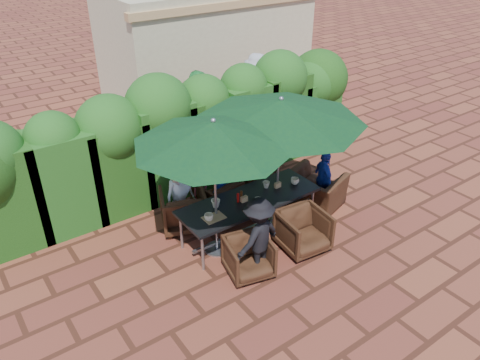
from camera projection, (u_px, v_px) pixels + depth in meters
ground at (251, 237)px, 8.45m from camera, size 80.00×80.00×0.00m
dining_table at (250, 203)px, 8.20m from camera, size 2.59×0.90×0.75m
umbrella_left at (214, 133)px, 7.03m from camera, size 2.56×2.56×2.46m
umbrella_right at (281, 110)px, 7.83m from camera, size 2.92×2.92×2.46m
chair_far_left at (183, 208)px, 8.54m from camera, size 1.03×1.00×0.83m
chair_far_mid at (217, 194)px, 8.98m from camera, size 0.85×0.81×0.77m
chair_far_right at (259, 179)px, 9.52m from camera, size 0.88×0.85×0.73m
chair_near_left at (249, 256)px, 7.44m from camera, size 0.82×0.79×0.71m
chair_near_right at (304, 229)px, 7.99m from camera, size 0.84×0.80×0.79m
chair_end_right at (315, 184)px, 9.17m from camera, size 0.96×1.20×0.91m
adult_far_left at (179, 194)px, 8.53m from camera, size 0.69×0.49×1.26m
adult_far_mid at (221, 180)px, 8.81m from camera, size 0.60×0.54×1.41m
adult_far_right at (254, 171)px, 9.28m from camera, size 0.67×0.51×1.24m
adult_near_left at (258, 237)px, 7.33m from camera, size 0.94×0.56×1.37m
adult_end_right at (324, 179)px, 9.09m from camera, size 0.57×0.77×1.17m
child_left at (200, 192)px, 8.93m from camera, size 0.34×0.28×0.90m
child_right at (235, 186)px, 9.20m from camera, size 0.32×0.28×0.81m
pedestrian_a at (199, 105)px, 11.68m from camera, size 1.76×1.05×1.78m
pedestrian_b at (230, 99)px, 12.33m from camera, size 0.81×0.54×1.60m
pedestrian_c at (256, 88)px, 12.65m from camera, size 1.14×1.29×1.87m
cup_a at (209, 217)px, 7.58m from camera, size 0.15×0.15×0.12m
cup_b at (216, 203)px, 7.91m from camera, size 0.16×0.16×0.15m
cup_c at (258, 201)px, 7.99m from camera, size 0.15×0.15×0.12m
cup_d at (266, 185)px, 8.47m from camera, size 0.13×0.13×0.12m
cup_e at (295, 181)px, 8.58m from camera, size 0.15×0.15×0.12m
ketchup_bottle at (238, 198)px, 8.04m from camera, size 0.04×0.04×0.17m
sauce_bottle at (241, 195)px, 8.11m from camera, size 0.04×0.04×0.17m
serving_tray at (214, 218)px, 7.66m from camera, size 0.35×0.25×0.02m
number_block_left at (244, 199)px, 8.07m from camera, size 0.12×0.06×0.10m
number_block_right at (278, 185)px, 8.48m from camera, size 0.12×0.06×0.10m
hedge_wall at (177, 127)px, 9.34m from camera, size 9.10×1.60×2.53m
building at (207, 42)px, 14.32m from camera, size 6.20×3.08×3.20m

